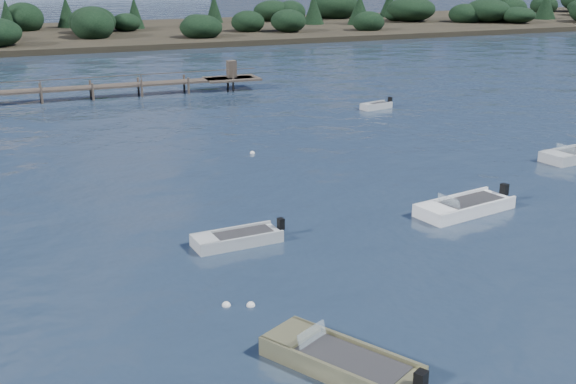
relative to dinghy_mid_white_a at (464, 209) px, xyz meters
name	(u,v)px	position (x,y,z in m)	size (l,w,h in m)	color
ground	(163,73)	(-4.33, 49.31, -0.17)	(400.00, 400.00, 0.00)	#162234
dinghy_mid_white_a	(464,209)	(0.00, 0.00, 0.00)	(5.66, 2.95, 1.30)	white
dinghy_mid_white_b	(576,156)	(12.17, 5.71, 0.00)	(5.36, 2.61, 1.31)	#A6ABAD
tender_far_grey_b	(376,107)	(8.03, 24.13, -0.02)	(3.08, 1.69, 1.03)	#A6ABAD
dinghy_near_olive	(340,364)	(-11.79, -10.60, 0.00)	(4.06, 5.22, 1.31)	#6C6948
dinghy_mid_grey	(237,241)	(-11.65, 0.19, -0.02)	(4.26, 1.79, 1.06)	#A6ABAD
buoy_c	(226,306)	(-13.79, -5.31, -0.17)	(0.32, 0.32, 0.32)	silver
buoy_e	(252,153)	(-6.10, 14.39, -0.17)	(0.32, 0.32, 0.32)	silver
buoy_extra_a	(251,306)	(-12.98, -5.64, -0.17)	(0.32, 0.32, 0.32)	silver
far_headland	(259,19)	(20.67, 89.31, 1.80)	(190.00, 40.00, 5.80)	black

